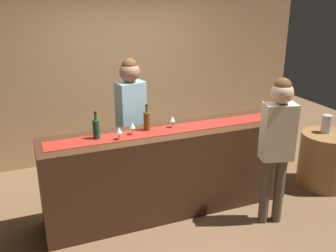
{
  "coord_description": "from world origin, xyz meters",
  "views": [
    {
      "loc": [
        -1.53,
        -3.7,
        2.49
      ],
      "look_at": [
        -0.03,
        0.0,
        1.07
      ],
      "focal_mm": 40.33,
      "sensor_mm": 36.0,
      "label": 1
    }
  ],
  "objects_px": {
    "bartender": "(131,112)",
    "wine_glass_mid_counter": "(172,119)",
    "wine_glass_near_customer": "(119,130)",
    "round_side_table": "(325,160)",
    "wine_bottle_green": "(96,129)",
    "vase_on_side_table": "(327,124)",
    "wine_bottle_amber": "(147,121)",
    "customer_sipping": "(278,137)",
    "wine_glass_far_end": "(132,126)"
  },
  "relations": [
    {
      "from": "wine_glass_far_end",
      "to": "customer_sipping",
      "type": "xyz_separation_m",
      "value": [
        1.41,
        -0.68,
        -0.09
      ]
    },
    {
      "from": "wine_glass_near_customer",
      "to": "bartender",
      "type": "xyz_separation_m",
      "value": [
        0.33,
        0.66,
        -0.03
      ]
    },
    {
      "from": "round_side_table",
      "to": "vase_on_side_table",
      "type": "relative_size",
      "value": 3.08
    },
    {
      "from": "wine_glass_near_customer",
      "to": "bartender",
      "type": "distance_m",
      "value": 0.74
    },
    {
      "from": "wine_bottle_green",
      "to": "wine_glass_far_end",
      "type": "height_order",
      "value": "wine_bottle_green"
    },
    {
      "from": "wine_glass_mid_counter",
      "to": "bartender",
      "type": "xyz_separation_m",
      "value": [
        -0.33,
        0.53,
        -0.03
      ]
    },
    {
      "from": "wine_glass_near_customer",
      "to": "wine_glass_mid_counter",
      "type": "relative_size",
      "value": 1.0
    },
    {
      "from": "customer_sipping",
      "to": "wine_glass_mid_counter",
      "type": "bearing_deg",
      "value": 157.79
    },
    {
      "from": "bartender",
      "to": "round_side_table",
      "type": "bearing_deg",
      "value": 147.98
    },
    {
      "from": "wine_glass_mid_counter",
      "to": "wine_bottle_green",
      "type": "bearing_deg",
      "value": -178.7
    },
    {
      "from": "wine_glass_far_end",
      "to": "round_side_table",
      "type": "distance_m",
      "value": 2.72
    },
    {
      "from": "vase_on_side_table",
      "to": "round_side_table",
      "type": "bearing_deg",
      "value": -92.07
    },
    {
      "from": "wine_glass_mid_counter",
      "to": "round_side_table",
      "type": "distance_m",
      "value": 2.27
    },
    {
      "from": "wine_glass_far_end",
      "to": "customer_sipping",
      "type": "height_order",
      "value": "customer_sipping"
    },
    {
      "from": "round_side_table",
      "to": "customer_sipping",
      "type": "bearing_deg",
      "value": -159.15
    },
    {
      "from": "wine_glass_mid_counter",
      "to": "customer_sipping",
      "type": "relative_size",
      "value": 0.09
    },
    {
      "from": "vase_on_side_table",
      "to": "wine_glass_mid_counter",
      "type": "bearing_deg",
      "value": 174.66
    },
    {
      "from": "round_side_table",
      "to": "wine_bottle_green",
      "type": "bearing_deg",
      "value": 175.36
    },
    {
      "from": "wine_glass_mid_counter",
      "to": "round_side_table",
      "type": "height_order",
      "value": "wine_glass_mid_counter"
    },
    {
      "from": "wine_glass_near_customer",
      "to": "wine_glass_mid_counter",
      "type": "xyz_separation_m",
      "value": [
        0.66,
        0.14,
        0.0
      ]
    },
    {
      "from": "wine_glass_near_customer",
      "to": "round_side_table",
      "type": "bearing_deg",
      "value": -2.61
    },
    {
      "from": "bartender",
      "to": "vase_on_side_table",
      "type": "distance_m",
      "value": 2.57
    },
    {
      "from": "wine_glass_near_customer",
      "to": "bartender",
      "type": "bearing_deg",
      "value": 63.44
    },
    {
      "from": "wine_bottle_amber",
      "to": "wine_glass_mid_counter",
      "type": "height_order",
      "value": "wine_bottle_amber"
    },
    {
      "from": "wine_bottle_amber",
      "to": "vase_on_side_table",
      "type": "distance_m",
      "value": 2.44
    },
    {
      "from": "bartender",
      "to": "vase_on_side_table",
      "type": "relative_size",
      "value": 7.35
    },
    {
      "from": "wine_glass_near_customer",
      "to": "vase_on_side_table",
      "type": "distance_m",
      "value": 2.8
    },
    {
      "from": "wine_bottle_green",
      "to": "customer_sipping",
      "type": "bearing_deg",
      "value": -21.31
    },
    {
      "from": "wine_bottle_green",
      "to": "round_side_table",
      "type": "bearing_deg",
      "value": -4.64
    },
    {
      "from": "wine_glass_far_end",
      "to": "vase_on_side_table",
      "type": "height_order",
      "value": "wine_glass_far_end"
    },
    {
      "from": "wine_glass_mid_counter",
      "to": "vase_on_side_table",
      "type": "bearing_deg",
      "value": -5.34
    },
    {
      "from": "wine_bottle_amber",
      "to": "wine_glass_near_customer",
      "type": "height_order",
      "value": "wine_bottle_amber"
    },
    {
      "from": "wine_bottle_green",
      "to": "wine_glass_near_customer",
      "type": "height_order",
      "value": "wine_bottle_green"
    },
    {
      "from": "vase_on_side_table",
      "to": "wine_bottle_amber",
      "type": "bearing_deg",
      "value": 174.65
    },
    {
      "from": "wine_glass_mid_counter",
      "to": "customer_sipping",
      "type": "bearing_deg",
      "value": -38.05
    },
    {
      "from": "wine_glass_near_customer",
      "to": "wine_glass_far_end",
      "type": "bearing_deg",
      "value": 27.9
    },
    {
      "from": "customer_sipping",
      "to": "vase_on_side_table",
      "type": "relative_size",
      "value": 6.99
    },
    {
      "from": "bartender",
      "to": "wine_glass_mid_counter",
      "type": "bearing_deg",
      "value": 108.02
    },
    {
      "from": "wine_bottle_amber",
      "to": "round_side_table",
      "type": "height_order",
      "value": "wine_bottle_amber"
    },
    {
      "from": "wine_glass_near_customer",
      "to": "customer_sipping",
      "type": "xyz_separation_m",
      "value": [
        1.58,
        -0.58,
        -0.09
      ]
    },
    {
      "from": "wine_bottle_green",
      "to": "round_side_table",
      "type": "xyz_separation_m",
      "value": [
        2.99,
        -0.24,
        -0.77
      ]
    },
    {
      "from": "wine_bottle_green",
      "to": "bartender",
      "type": "height_order",
      "value": "bartender"
    },
    {
      "from": "wine_glass_mid_counter",
      "to": "wine_glass_far_end",
      "type": "distance_m",
      "value": 0.49
    },
    {
      "from": "wine_bottle_green",
      "to": "customer_sipping",
      "type": "relative_size",
      "value": 0.18
    },
    {
      "from": "wine_glass_mid_counter",
      "to": "bartender",
      "type": "relative_size",
      "value": 0.08
    },
    {
      "from": "round_side_table",
      "to": "wine_glass_far_end",
      "type": "bearing_deg",
      "value": 175.2
    },
    {
      "from": "wine_bottle_amber",
      "to": "customer_sipping",
      "type": "bearing_deg",
      "value": -31.59
    },
    {
      "from": "wine_bottle_green",
      "to": "wine_glass_mid_counter",
      "type": "bearing_deg",
      "value": 1.3
    },
    {
      "from": "wine_glass_near_customer",
      "to": "vase_on_side_table",
      "type": "height_order",
      "value": "wine_glass_near_customer"
    },
    {
      "from": "wine_glass_far_end",
      "to": "round_side_table",
      "type": "height_order",
      "value": "wine_glass_far_end"
    }
  ]
}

